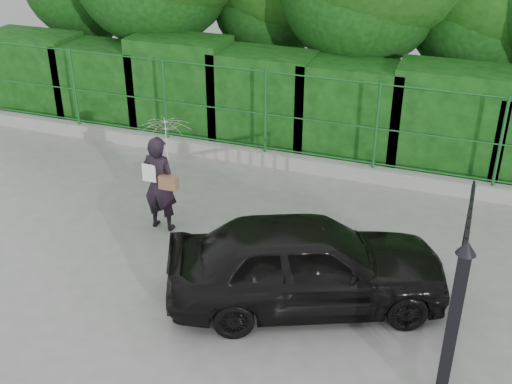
% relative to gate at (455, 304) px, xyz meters
% --- Properties ---
extents(ground, '(80.00, 80.00, 0.00)m').
position_rel_gate_xyz_m(ground, '(-4.60, 0.72, -1.19)').
color(ground, gray).
extents(kerb, '(14.00, 0.25, 0.30)m').
position_rel_gate_xyz_m(kerb, '(-4.60, 5.22, -1.04)').
color(kerb, '#9E9E99').
rests_on(kerb, ground).
extents(fence, '(14.13, 0.06, 1.80)m').
position_rel_gate_xyz_m(fence, '(-4.38, 5.22, 0.01)').
color(fence, '#165621').
rests_on(fence, kerb).
extents(hedge, '(14.20, 1.20, 2.29)m').
position_rel_gate_xyz_m(hedge, '(-4.62, 6.22, -0.14)').
color(hedge, black).
rests_on(hedge, ground).
extents(gate, '(0.22, 2.33, 2.36)m').
position_rel_gate_xyz_m(gate, '(0.00, 0.00, 0.00)').
color(gate, black).
rests_on(gate, ground).
extents(woman, '(0.92, 0.91, 2.06)m').
position_rel_gate_xyz_m(woman, '(-4.98, 2.19, 0.14)').
color(woman, black).
rests_on(woman, ground).
extents(car, '(4.36, 3.12, 1.38)m').
position_rel_gate_xyz_m(car, '(-2.07, 0.96, -0.50)').
color(car, black).
rests_on(car, ground).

